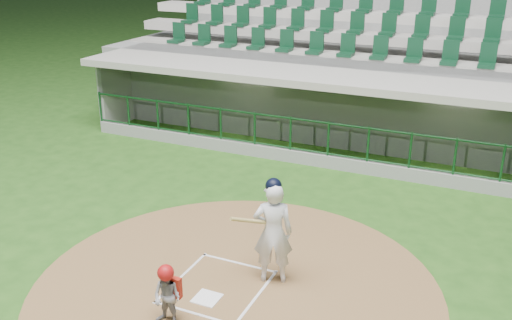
{
  "coord_description": "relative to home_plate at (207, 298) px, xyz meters",
  "views": [
    {
      "loc": [
        4.16,
        -7.83,
        5.72
      ],
      "look_at": [
        -0.58,
        2.6,
        1.3
      ],
      "focal_mm": 40.0,
      "sensor_mm": 36.0,
      "label": 1
    }
  ],
  "objects": [
    {
      "name": "ground",
      "position": [
        0.0,
        0.7,
        -0.02
      ],
      "size": [
        120.0,
        120.0,
        0.0
      ],
      "primitive_type": "plane",
      "color": "#204A15",
      "rests_on": "ground"
    },
    {
      "name": "dirt_circle",
      "position": [
        0.3,
        0.5,
        -0.02
      ],
      "size": [
        7.2,
        7.2,
        0.01
      ],
      "primitive_type": "cylinder",
      "color": "brown",
      "rests_on": "ground"
    },
    {
      "name": "home_plate",
      "position": [
        0.0,
        0.0,
        0.0
      ],
      "size": [
        0.43,
        0.43,
        0.02
      ],
      "primitive_type": "cube",
      "color": "white",
      "rests_on": "dirt_circle"
    },
    {
      "name": "batter_box_chalk",
      "position": [
        0.0,
        0.4,
        -0.0
      ],
      "size": [
        1.55,
        1.8,
        0.01
      ],
      "color": "silver",
      "rests_on": "ground"
    },
    {
      "name": "dugout_structure",
      "position": [
        0.07,
        8.53,
        0.94
      ],
      "size": [
        16.4,
        3.7,
        3.0
      ],
      "color": "slate",
      "rests_on": "ground"
    },
    {
      "name": "catcher",
      "position": [
        -0.22,
        -0.84,
        0.53
      ],
      "size": [
        0.51,
        0.41,
        1.08
      ],
      "color": "gray",
      "rests_on": "dirt_circle"
    },
    {
      "name": "seating_deck",
      "position": [
        0.0,
        11.61,
        1.4
      ],
      "size": [
        17.0,
        6.72,
        5.15
      ],
      "color": "slate",
      "rests_on": "ground"
    },
    {
      "name": "batter",
      "position": [
        0.78,
        1.01,
        0.97
      ],
      "size": [
        0.95,
        0.98,
        1.98
      ],
      "color": "white",
      "rests_on": "dirt_circle"
    }
  ]
}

